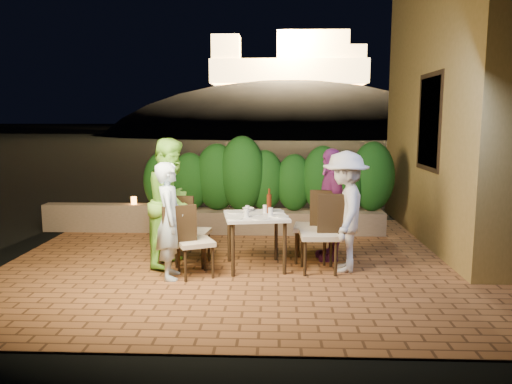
# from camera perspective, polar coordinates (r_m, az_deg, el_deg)

# --- Properties ---
(ground) EXTENTS (400.00, 400.00, 0.00)m
(ground) POSITION_cam_1_polar(r_m,az_deg,el_deg) (6.93, -0.74, -9.03)
(ground) COLOR black
(ground) RESTS_ON ground
(terrace_floor) EXTENTS (7.00, 6.00, 0.15)m
(terrace_floor) POSITION_cam_1_polar(r_m,az_deg,el_deg) (7.42, -0.54, -8.28)
(terrace_floor) COLOR brown
(terrace_floor) RESTS_ON ground
(building_wall) EXTENTS (1.60, 5.00, 5.00)m
(building_wall) POSITION_cam_1_polar(r_m,az_deg,el_deg) (9.21, 23.34, 10.49)
(building_wall) COLOR #A1833F
(building_wall) RESTS_ON ground
(window_pane) EXTENTS (0.08, 1.00, 1.40)m
(window_pane) POSITION_cam_1_polar(r_m,az_deg,el_deg) (8.47, 19.39, 7.55)
(window_pane) COLOR black
(window_pane) RESTS_ON building_wall
(window_frame) EXTENTS (0.06, 1.15, 1.55)m
(window_frame) POSITION_cam_1_polar(r_m,az_deg,el_deg) (8.47, 19.32, 7.56)
(window_frame) COLOR black
(window_frame) RESTS_ON building_wall
(planter) EXTENTS (4.20, 0.55, 0.40)m
(planter) POSITION_cam_1_polar(r_m,az_deg,el_deg) (9.09, 1.27, -3.38)
(planter) COLOR #7B664E
(planter) RESTS_ON ground
(hedge) EXTENTS (4.00, 0.70, 1.10)m
(hedge) POSITION_cam_1_polar(r_m,az_deg,el_deg) (8.97, 1.28, 1.31)
(hedge) COLOR #144413
(hedge) RESTS_ON planter
(parapet) EXTENTS (2.20, 0.30, 0.50)m
(parapet) POSITION_cam_1_polar(r_m,az_deg,el_deg) (9.61, -16.94, -2.80)
(parapet) COLOR #7B664E
(parapet) RESTS_ON ground
(hill) EXTENTS (52.00, 40.00, 22.00)m
(hill) POSITION_cam_1_polar(r_m,az_deg,el_deg) (66.90, 3.63, 3.16)
(hill) COLOR black
(hill) RESTS_ON ground
(fortress) EXTENTS (26.00, 8.00, 8.00)m
(fortress) POSITION_cam_1_polar(r_m,az_deg,el_deg) (67.15, 3.75, 15.58)
(fortress) COLOR #FFCC7A
(fortress) RESTS_ON hill
(dining_table) EXTENTS (0.96, 0.96, 0.75)m
(dining_table) POSITION_cam_1_polar(r_m,az_deg,el_deg) (6.91, -0.03, -5.66)
(dining_table) COLOR white
(dining_table) RESTS_ON ground
(plate_nw) EXTENTS (0.21, 0.21, 0.01)m
(plate_nw) POSITION_cam_1_polar(r_m,az_deg,el_deg) (6.55, -2.45, -3.05)
(plate_nw) COLOR white
(plate_nw) RESTS_ON dining_table
(plate_sw) EXTENTS (0.21, 0.21, 0.01)m
(plate_sw) POSITION_cam_1_polar(r_m,az_deg,el_deg) (6.98, -2.43, -2.33)
(plate_sw) COLOR white
(plate_sw) RESTS_ON dining_table
(plate_ne) EXTENTS (0.23, 0.23, 0.01)m
(plate_ne) POSITION_cam_1_polar(r_m,az_deg,el_deg) (6.69, 2.74, -2.80)
(plate_ne) COLOR white
(plate_ne) RESTS_ON dining_table
(plate_se) EXTENTS (0.25, 0.25, 0.01)m
(plate_se) POSITION_cam_1_polar(r_m,az_deg,el_deg) (7.06, 2.26, -2.21)
(plate_se) COLOR white
(plate_se) RESTS_ON dining_table
(plate_centre) EXTENTS (0.24, 0.24, 0.01)m
(plate_centre) POSITION_cam_1_polar(r_m,az_deg,el_deg) (6.84, -0.32, -2.54)
(plate_centre) COLOR white
(plate_centre) RESTS_ON dining_table
(plate_front) EXTENTS (0.23, 0.23, 0.01)m
(plate_front) POSITION_cam_1_polar(r_m,az_deg,el_deg) (6.55, 0.51, -3.03)
(plate_front) COLOR white
(plate_front) RESTS_ON dining_table
(glass_nw) EXTENTS (0.07, 0.07, 0.12)m
(glass_nw) POSITION_cam_1_polar(r_m,az_deg,el_deg) (6.64, -1.09, -2.42)
(glass_nw) COLOR silver
(glass_nw) RESTS_ON dining_table
(glass_sw) EXTENTS (0.06, 0.06, 0.10)m
(glass_sw) POSITION_cam_1_polar(r_m,az_deg,el_deg) (6.98, -1.00, -1.96)
(glass_sw) COLOR silver
(glass_sw) RESTS_ON dining_table
(glass_ne) EXTENTS (0.07, 0.07, 0.11)m
(glass_ne) POSITION_cam_1_polar(r_m,az_deg,el_deg) (6.73, 1.68, -2.29)
(glass_ne) COLOR silver
(glass_ne) RESTS_ON dining_table
(glass_se) EXTENTS (0.07, 0.07, 0.11)m
(glass_se) POSITION_cam_1_polar(r_m,az_deg,el_deg) (6.95, 1.06, -1.94)
(glass_se) COLOR silver
(glass_se) RESTS_ON dining_table
(beer_bottle) EXTENTS (0.07, 0.07, 0.35)m
(beer_bottle) POSITION_cam_1_polar(r_m,az_deg,el_deg) (6.92, 1.52, -1.03)
(beer_bottle) COLOR #45190B
(beer_bottle) RESTS_ON dining_table
(bowl) EXTENTS (0.21, 0.21, 0.04)m
(bowl) POSITION_cam_1_polar(r_m,az_deg,el_deg) (7.14, -0.90, -1.97)
(bowl) COLOR white
(bowl) RESTS_ON dining_table
(chair_left_front) EXTENTS (0.59, 0.59, 0.95)m
(chair_left_front) POSITION_cam_1_polar(r_m,az_deg,el_deg) (6.58, -6.97, -5.54)
(chair_left_front) COLOR black
(chair_left_front) RESTS_ON ground
(chair_left_back) EXTENTS (0.50, 0.50, 0.98)m
(chair_left_back) POSITION_cam_1_polar(r_m,az_deg,el_deg) (7.10, -7.26, -4.40)
(chair_left_back) COLOR black
(chair_left_back) RESTS_ON ground
(chair_right_front) EXTENTS (0.51, 0.51, 1.06)m
(chair_right_front) POSITION_cam_1_polar(r_m,az_deg,el_deg) (6.76, 7.19, -4.69)
(chair_right_front) COLOR black
(chair_right_front) RESTS_ON ground
(chair_right_back) EXTENTS (0.54, 0.54, 1.05)m
(chair_right_back) POSITION_cam_1_polar(r_m,az_deg,el_deg) (7.25, 6.33, -3.86)
(chair_right_back) COLOR black
(chair_right_back) RESTS_ON ground
(diner_blue) EXTENTS (0.44, 0.60, 1.51)m
(diner_blue) POSITION_cam_1_polar(r_m,az_deg,el_deg) (6.50, -9.80, -3.25)
(diner_blue) COLOR #C6E7FE
(diner_blue) RESTS_ON ground
(diner_green) EXTENTS (0.82, 0.98, 1.79)m
(diner_green) POSITION_cam_1_polar(r_m,az_deg,el_deg) (7.07, -9.57, -1.16)
(diner_green) COLOR #85DD45
(diner_green) RESTS_ON ground
(diner_white) EXTENTS (0.74, 1.12, 1.63)m
(diner_white) POSITION_cam_1_polar(r_m,az_deg,el_deg) (6.83, 10.14, -2.19)
(diner_white) COLOR silver
(diner_white) RESTS_ON ground
(diner_purple) EXTENTS (0.51, 1.00, 1.64)m
(diner_purple) POSITION_cam_1_polar(r_m,az_deg,el_deg) (7.35, 8.55, -1.39)
(diner_purple) COLOR #77276F
(diner_purple) RESTS_ON ground
(parapet_lamp) EXTENTS (0.10, 0.10, 0.14)m
(parapet_lamp) POSITION_cam_1_polar(r_m,az_deg,el_deg) (9.39, -13.79, -0.96)
(parapet_lamp) COLOR orange
(parapet_lamp) RESTS_ON parapet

